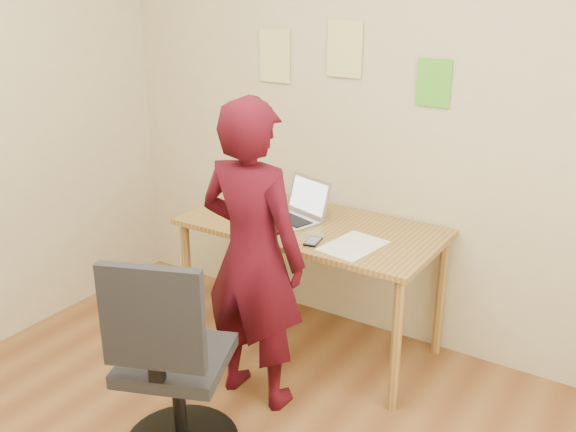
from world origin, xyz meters
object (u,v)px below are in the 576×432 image
Objects in this scene: desk at (311,239)px; phone at (313,241)px; office_chair at (171,374)px; person at (253,256)px; laptop at (298,210)px.

desk is 0.26m from phone.
phone is 0.14× the size of office_chair.
phone is (0.13, -0.21, 0.09)m from desk.
office_chair is at bearing 87.07° from person.
phone is 0.37m from person.
phone is at bearing -27.42° from laptop.
laptop reaches higher than desk.
laptop is at bearing 72.79° from office_chair.
desk is at bearing 0.98° from laptop.
office_chair is (0.09, -1.16, -0.37)m from laptop.
office_chair reaches higher than laptop.
phone is 0.98m from office_chair.
person is at bearing -120.35° from phone.
office_chair reaches higher than desk.
person reaches higher than phone.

